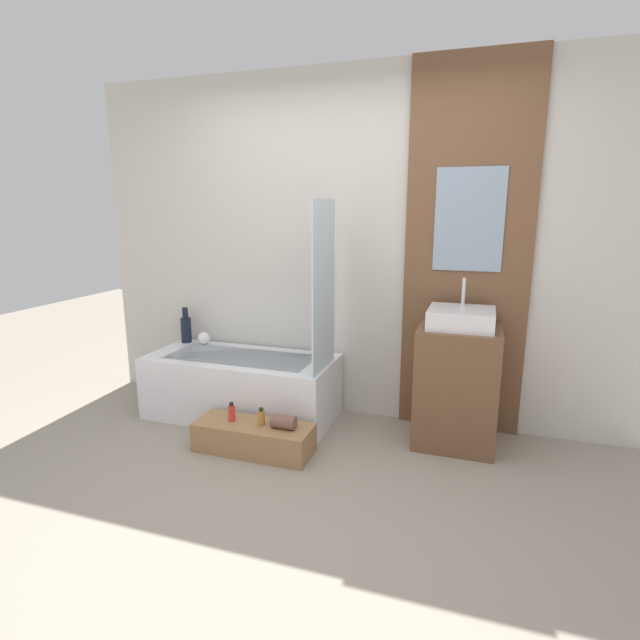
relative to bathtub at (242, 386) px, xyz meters
The scene contains 13 objects.
ground_plane 1.44m from the bathtub, 58.22° to the right, with size 12.00×12.00×0.00m, color gray.
wall_tiled_back 1.35m from the bathtub, 26.73° to the left, with size 4.20×0.06×2.60m, color beige.
wall_wood_accent 1.96m from the bathtub, 11.37° to the left, with size 0.86×0.04×2.60m.
bathtub is the anchor object (origin of this frame).
glass_shower_screen 1.08m from the bathtub, ahead, with size 0.01×0.47×1.18m, color silver.
wooden_step_bench 0.64m from the bathtub, 55.82° to the right, with size 0.80×0.30×0.20m, color #997047.
vanity_cabinet 1.62m from the bathtub, ahead, with size 0.54×0.49×0.82m, color brown.
sink 1.74m from the bathtub, ahead, with size 0.43×0.39×0.32m.
vase_tall_dark 0.76m from the bathtub, 159.79° to the left, with size 0.09×0.09×0.30m.
vase_round_light 0.59m from the bathtub, 153.91° to the left, with size 0.10×0.10×0.10m, color white.
bottle_soap_primary 0.55m from the bathtub, 69.78° to the right, with size 0.05×0.05×0.13m.
bottle_soap_secondary 0.66m from the bathtub, 51.49° to the right, with size 0.05×0.05×0.12m.
towel_roll 0.76m from the bathtub, 42.10° to the right, with size 0.09×0.09×0.16m, color brown.
Camera 1 is at (1.01, -2.09, 1.61)m, focal length 28.00 mm.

